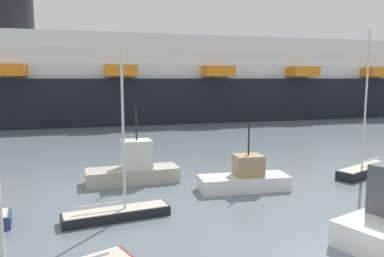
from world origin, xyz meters
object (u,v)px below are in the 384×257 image
Objects in this scene: sailboat_1 at (117,211)px; sailboat_4 at (365,168)px; fishing_boat_2 at (245,178)px; fishing_boat_0 at (134,168)px; cruise_ship at (158,82)px.

sailboat_4 reaches higher than sailboat_1.
sailboat_4 is 1.76× the size of fishing_boat_2.
fishing_boat_2 is (-9.12, -0.19, 0.20)m from sailboat_4.
fishing_boat_2 is at bearing -17.17° from sailboat_4.
sailboat_1 is 6.17m from fishing_boat_0.
cruise_ship is at bearing 69.01° from sailboat_1.
fishing_boat_0 is (1.97, 5.82, 0.49)m from sailboat_1.
fishing_boat_0 reaches higher than fishing_boat_2.
sailboat_1 is 43.70m from cruise_ship.
cruise_ship is at bearing 75.16° from fishing_boat_0.
fishing_boat_0 is at bearing 67.79° from sailboat_1.
fishing_boat_0 is 1.06× the size of fishing_boat_2.
cruise_ship reaches higher than fishing_boat_0.
fishing_boat_2 is (5.75, -3.77, -0.20)m from fishing_boat_0.
fishing_boat_2 is at bearing -93.47° from cruise_ship.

